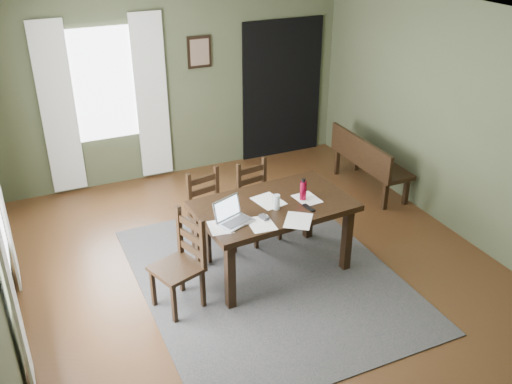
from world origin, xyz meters
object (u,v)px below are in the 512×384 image
chair_back_left (211,214)px  laptop (232,216)px  dining_table (274,212)px  bench (367,159)px  chair_back_right (258,202)px  chair_end (181,264)px  water_bottle (303,190)px

chair_back_left → laptop: bearing=-105.9°
dining_table → bench: bearing=26.8°
chair_back_right → chair_back_left: bearing=174.6°
chair_end → laptop: (0.55, 0.03, 0.39)m
dining_table → bench: size_ratio=1.21×
chair_end → chair_back_left: 1.03m
laptop → chair_back_right: bearing=29.7°
chair_back_left → water_bottle: bearing=-52.5°
bench → water_bottle: (-1.70, -1.25, 0.46)m
chair_back_left → chair_back_right: chair_back_left is taller
chair_back_left → chair_back_right: 0.61m
dining_table → chair_back_left: bearing=122.5°
dining_table → bench: dining_table is taller
laptop → water_bottle: size_ratio=1.70×
dining_table → chair_end: size_ratio=1.70×
chair_back_left → water_bottle: water_bottle is taller
chair_back_right → laptop: laptop is taller
water_bottle → chair_back_left: bearing=139.0°
dining_table → bench: (2.02, 1.21, -0.25)m
chair_end → chair_back_right: chair_end is taller
dining_table → water_bottle: bearing=-12.3°
dining_table → laptop: 0.58m
bench → laptop: laptop is taller
chair_end → chair_back_right: 1.50m
dining_table → water_bottle: 0.39m
chair_back_left → water_bottle: size_ratio=4.00×
chair_end → water_bottle: (1.41, 0.14, 0.44)m
chair_end → bench: (3.11, 1.39, -0.02)m
chair_back_left → laptop: size_ratio=2.35×
chair_back_right → laptop: size_ratio=2.31×
laptop → chair_end: bearing=160.9°
bench → water_bottle: bearing=126.3°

